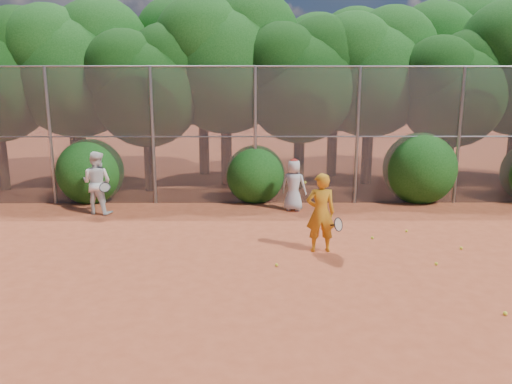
{
  "coord_description": "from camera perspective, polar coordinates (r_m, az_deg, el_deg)",
  "views": [
    {
      "loc": [
        -1.07,
        -8.62,
        3.53
      ],
      "look_at": [
        -1.0,
        2.5,
        1.1
      ],
      "focal_mm": 35.0,
      "sensor_mm": 36.0,
      "label": 1
    }
  ],
  "objects": [
    {
      "name": "ground",
      "position": [
        9.38,
        6.31,
        -9.87
      ],
      "size": [
        80.0,
        80.0,
        0.0
      ],
      "primitive_type": "plane",
      "color": "#AB4526",
      "rests_on": "ground"
    },
    {
      "name": "fence_back",
      "position": [
        14.73,
        3.36,
        6.55
      ],
      "size": [
        20.05,
        0.09,
        4.03
      ],
      "color": "gray",
      "rests_on": "ground"
    },
    {
      "name": "tree_1",
      "position": [
        18.15,
        -19.81,
        13.62
      ],
      "size": [
        4.64,
        4.03,
        6.35
      ],
      "color": "black",
      "rests_on": "ground"
    },
    {
      "name": "tree_2",
      "position": [
        16.8,
        -12.25,
        12.24
      ],
      "size": [
        3.99,
        3.47,
        5.47
      ],
      "color": "black",
      "rests_on": "ground"
    },
    {
      "name": "tree_3",
      "position": [
        17.51,
        -3.32,
        15.14
      ],
      "size": [
        4.89,
        4.26,
        6.7
      ],
      "color": "black",
      "rests_on": "ground"
    },
    {
      "name": "tree_4",
      "position": [
        16.94,
        5.27,
        13.05
      ],
      "size": [
        4.19,
        3.64,
        5.73
      ],
      "color": "black",
      "rests_on": "ground"
    },
    {
      "name": "tree_5",
      "position": [
        18.15,
        13.16,
        13.65
      ],
      "size": [
        4.51,
        3.92,
        6.17
      ],
      "color": "black",
      "rests_on": "ground"
    },
    {
      "name": "tree_6",
      "position": [
        17.92,
        21.75,
        11.27
      ],
      "size": [
        3.86,
        3.36,
        5.29
      ],
      "color": "black",
      "rests_on": "ground"
    },
    {
      "name": "tree_9",
      "position": [
        20.66,
        -20.4,
        13.82
      ],
      "size": [
        4.83,
        4.2,
        6.62
      ],
      "color": "black",
      "rests_on": "ground"
    },
    {
      "name": "tree_10",
      "position": [
        19.79,
        -5.98,
        15.44
      ],
      "size": [
        5.15,
        4.48,
        7.06
      ],
      "color": "black",
      "rests_on": "ground"
    },
    {
      "name": "tree_11",
      "position": [
        19.53,
        9.13,
        14.03
      ],
      "size": [
        4.64,
        4.03,
        6.35
      ],
      "color": "black",
      "rests_on": "ground"
    },
    {
      "name": "tree_12",
      "position": [
        21.31,
        21.31,
        14.15
      ],
      "size": [
        5.02,
        4.37,
        6.88
      ],
      "color": "black",
      "rests_on": "ground"
    },
    {
      "name": "bush_0",
      "position": [
        15.92,
        -18.42,
        2.54
      ],
      "size": [
        2.0,
        2.0,
        2.0
      ],
      "primitive_type": "sphere",
      "color": "#124511",
      "rests_on": "ground"
    },
    {
      "name": "bush_1",
      "position": [
        15.15,
        -0.09,
        2.33
      ],
      "size": [
        1.8,
        1.8,
        1.8
      ],
      "primitive_type": "sphere",
      "color": "#124511",
      "rests_on": "ground"
    },
    {
      "name": "bush_2",
      "position": [
        15.95,
        18.2,
        2.94
      ],
      "size": [
        2.2,
        2.2,
        2.2
      ],
      "primitive_type": "sphere",
      "color": "#124511",
      "rests_on": "ground"
    },
    {
      "name": "player_yellow",
      "position": [
        10.64,
        7.41,
        -2.37
      ],
      "size": [
        0.81,
        0.56,
        1.7
      ],
      "rotation": [
        0.0,
        0.0,
        3.18
      ],
      "color": "orange",
      "rests_on": "ground"
    },
    {
      "name": "player_teen",
      "position": [
        14.04,
        4.33,
        0.81
      ],
      "size": [
        0.83,
        0.68,
        1.48
      ],
      "rotation": [
        0.0,
        0.0,
        2.79
      ],
      "color": "silver",
      "rests_on": "ground"
    },
    {
      "name": "player_white",
      "position": [
        14.33,
        -17.72,
        1.01
      ],
      "size": [
        0.98,
        0.85,
        1.73
      ],
      "rotation": [
        0.0,
        0.0,
        2.88
      ],
      "color": "white",
      "rests_on": "ground"
    },
    {
      "name": "ball_0",
      "position": [
        10.59,
        19.9,
        -7.72
      ],
      "size": [
        0.07,
        0.07,
        0.07
      ],
      "primitive_type": "sphere",
      "color": "yellow",
      "rests_on": "ground"
    },
    {
      "name": "ball_1",
      "position": [
        11.89,
        13.15,
        -5.11
      ],
      "size": [
        0.07,
        0.07,
        0.07
      ],
      "primitive_type": "sphere",
      "color": "yellow",
      "rests_on": "ground"
    },
    {
      "name": "ball_2",
      "position": [
        8.86,
        26.59,
        -12.3
      ],
      "size": [
        0.07,
        0.07,
        0.07
      ],
      "primitive_type": "sphere",
      "color": "yellow",
      "rests_on": "ground"
    },
    {
      "name": "ball_3",
      "position": [
        11.75,
        22.4,
        -5.95
      ],
      "size": [
        0.07,
        0.07,
        0.07
      ],
      "primitive_type": "sphere",
      "color": "yellow",
      "rests_on": "ground"
    },
    {
      "name": "ball_4",
      "position": [
        9.92,
        2.38,
        -8.33
      ],
      "size": [
        0.07,
        0.07,
        0.07
      ],
      "primitive_type": "sphere",
      "color": "yellow",
      "rests_on": "ground"
    },
    {
      "name": "ball_5",
      "position": [
        12.64,
        16.83,
        -4.28
      ],
      "size": [
        0.07,
        0.07,
        0.07
      ],
      "primitive_type": "sphere",
      "color": "yellow",
      "rests_on": "ground"
    }
  ]
}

